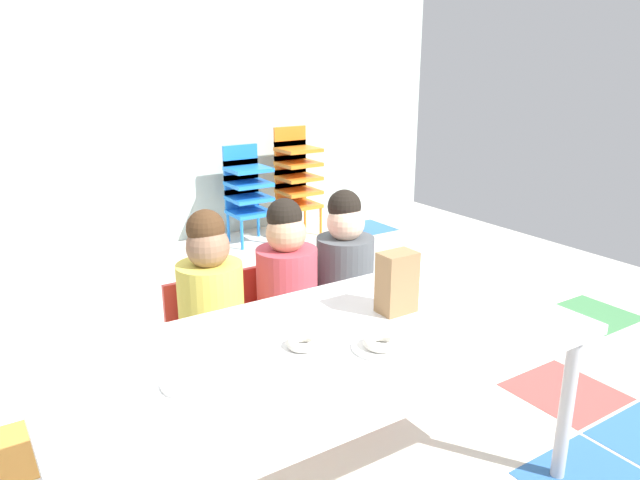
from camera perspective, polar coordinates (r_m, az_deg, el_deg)
The scene contains 13 objects.
ground_plane at distance 2.88m, azimuth -9.93°, elevation -14.15°, with size 6.61×4.79×0.02m.
back_wall at distance 4.78m, azimuth -22.67°, elevation 13.51°, with size 6.61×0.10×2.56m, color #B2C1B7.
craft_table at distance 1.93m, azimuth 0.68°, elevation -11.03°, with size 1.73×0.83×0.61m.
seated_child_near_camera at distance 2.40m, azimuth -10.55°, elevation -5.73°, with size 0.34×0.34×0.92m.
seated_child_middle_seat at distance 2.53m, azimuth -3.30°, elevation -4.16°, with size 0.32×0.32×0.92m.
seated_child_far_right at distance 2.69m, azimuth 2.33°, elevation -2.89°, with size 0.32×0.31×0.92m.
kid_chair_blue_stack at distance 4.89m, azimuth -7.09°, elevation 4.98°, with size 0.32×0.30×0.80m.
kid_chair_orange_stack at distance 5.10m, azimuth -2.32°, elevation 6.29°, with size 0.32×0.30×0.92m.
paper_bag_brown at distance 2.09m, azimuth 7.43°, elevation -4.07°, with size 0.13×0.09×0.22m, color #9E754C.
paper_plate_near_edge at distance 1.87m, azimuth 5.87°, elevation -10.30°, with size 0.18×0.18×0.01m, color white.
paper_plate_center_table at distance 1.72m, azimuth -12.10°, elevation -13.26°, with size 0.18×0.18×0.01m, color white.
donut_powdered_on_plate at distance 1.86m, azimuth 5.89°, elevation -9.77°, with size 0.11×0.11×0.03m, color white.
donut_powdered_loose at distance 1.86m, azimuth -1.63°, elevation -9.87°, with size 0.11×0.11×0.03m, color white.
Camera 1 is at (-0.90, -2.30, 1.47)m, focal length 33.18 mm.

